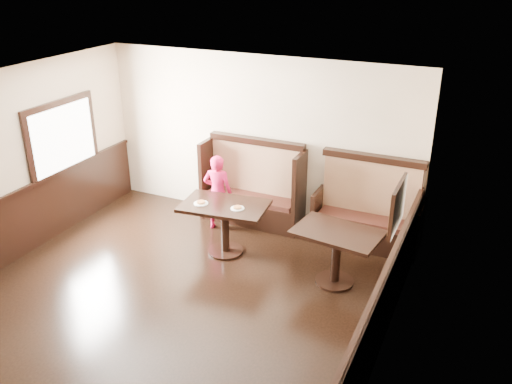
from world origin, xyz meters
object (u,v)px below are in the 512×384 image
Objects in this scene: booth_main at (254,192)px; booth_neighbor at (367,216)px; table_main at (225,216)px; child at (218,193)px; table_neighbor at (337,244)px.

booth_main and booth_neighbor have the same top height.
child is (-0.47, 0.66, 0.03)m from table_main.
table_neighbor is at bearing -34.66° from booth_main.
table_main is 1.04× the size of child.
child is at bearing -129.21° from booth_main.
booth_main is 1.29× the size of table_main.
booth_neighbor is 1.28m from table_neighbor.
table_main is (0.06, -1.16, 0.09)m from booth_main.
booth_neighbor reaches higher than child.
booth_neighbor is 2.22m from table_main.
booth_neighbor is at bearing -0.05° from booth_main.
table_main is at bearing 113.19° from child.
booth_main reaches higher than table_neighbor.
child reaches higher than table_main.
table_neighbor is 2.38m from child.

